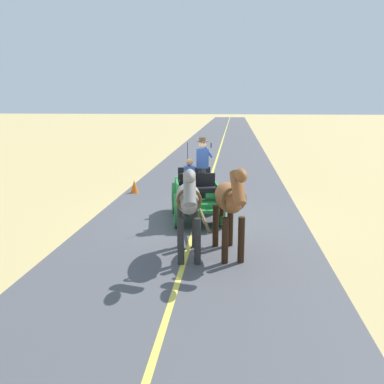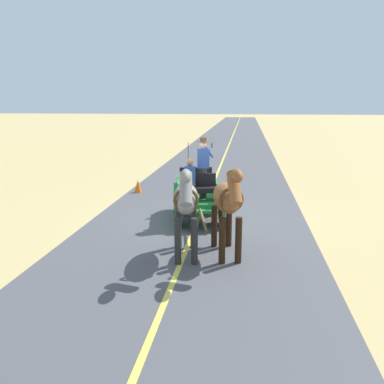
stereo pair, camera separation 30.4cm
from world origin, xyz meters
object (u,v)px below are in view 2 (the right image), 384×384
at_px(horse_drawn_carriage, 197,193).
at_px(traffic_cone, 138,186).
at_px(horse_near_side, 227,201).
at_px(horse_off_side, 186,201).

height_order(horse_drawn_carriage, traffic_cone, horse_drawn_carriage).
xyz_separation_m(horse_near_side, horse_off_side, (0.92, 0.17, 0.00)).
relative_size(horse_drawn_carriage, traffic_cone, 9.02).
xyz_separation_m(horse_drawn_carriage, traffic_cone, (2.76, -3.39, -0.57)).
xyz_separation_m(horse_drawn_carriage, horse_near_side, (-1.02, 2.89, 0.51)).
bearing_deg(horse_drawn_carriage, horse_off_side, 91.91).
height_order(horse_near_side, traffic_cone, horse_near_side).
bearing_deg(horse_near_side, horse_drawn_carriage, -70.59).
bearing_deg(traffic_cone, horse_off_side, 113.89).
height_order(horse_drawn_carriage, horse_near_side, horse_drawn_carriage).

